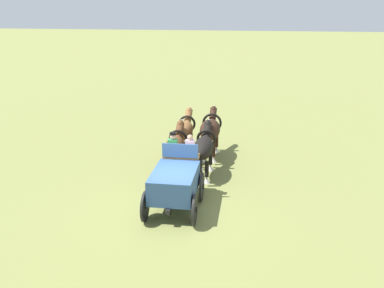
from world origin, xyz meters
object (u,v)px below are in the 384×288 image
(show_wagon, at_px, (176,181))
(draft_horse_lead_near, at_px, (185,131))
(draft_horse_rear_near, at_px, (175,147))
(draft_horse_rear_off, at_px, (204,148))
(draft_horse_lead_off, at_px, (210,130))

(show_wagon, xyz_separation_m, draft_horse_lead_near, (6.01, 0.71, 0.17))
(draft_horse_rear_near, relative_size, draft_horse_rear_off, 0.94)
(show_wagon, xyz_separation_m, draft_horse_rear_near, (3.41, 0.68, 0.17))
(show_wagon, distance_m, draft_horse_lead_off, 6.03)
(show_wagon, bearing_deg, draft_horse_rear_off, -10.19)
(draft_horse_rear_off, height_order, draft_horse_lead_near, draft_horse_rear_off)
(show_wagon, relative_size, draft_horse_lead_off, 1.69)
(draft_horse_lead_near, bearing_deg, show_wagon, -173.24)
(draft_horse_rear_off, bearing_deg, draft_horse_lead_off, 0.59)
(draft_horse_lead_near, distance_m, draft_horse_lead_off, 1.30)
(show_wagon, xyz_separation_m, draft_horse_rear_off, (3.42, -0.61, 0.20))
(draft_horse_lead_near, bearing_deg, draft_horse_rear_off, -152.86)
(draft_horse_lead_off, bearing_deg, draft_horse_rear_off, -179.41)
(draft_horse_rear_near, bearing_deg, draft_horse_rear_off, -89.53)
(show_wagon, bearing_deg, draft_horse_rear_near, 11.36)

